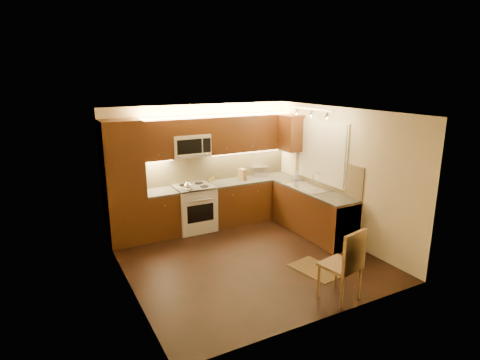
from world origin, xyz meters
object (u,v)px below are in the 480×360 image
dining_chair (340,263)px  soap_bottle (296,175)px  toaster_oven (259,171)px  knife_block (243,174)px  microwave (190,145)px  kettle (188,185)px  stove (194,208)px  sink (309,184)px

dining_chair → soap_bottle: bearing=54.1°
toaster_oven → knife_block: 0.52m
microwave → knife_block: 1.34m
knife_block → kettle: bearing=-178.4°
stove → dining_chair: dining_chair is taller
microwave → kettle: bearing=-120.3°
sink → knife_block: (-0.86, 1.17, 0.04)m
stove → sink: bearing=-29.4°
microwave → kettle: size_ratio=4.06×
stove → toaster_oven: toaster_oven is taller
microwave → soap_bottle: bearing=-15.9°
kettle → dining_chair: (1.03, -3.17, -0.49)m
soap_bottle → dining_chair: (-1.32, -2.90, -0.47)m
toaster_oven → soap_bottle: size_ratio=1.89×
kettle → soap_bottle: kettle is taller
stove → dining_chair: (0.83, -3.38, 0.07)m
microwave → kettle: (-0.20, -0.34, -0.71)m
stove → sink: size_ratio=1.07×
dining_chair → microwave: bearing=91.9°
microwave → sink: size_ratio=0.88×
microwave → sink: 2.48m
stove → soap_bottle: 2.27m
kettle → knife_block: bearing=34.0°
stove → knife_block: (1.14, 0.05, 0.56)m
sink → knife_block: 1.46m
sink → dining_chair: size_ratio=0.82×
microwave → knife_block: (1.14, -0.09, -0.70)m
stove → dining_chair: 3.48m
microwave → soap_bottle: size_ratio=4.04×
stove → dining_chair: size_ratio=0.87×
knife_block → stove: bearing=173.2°
knife_block → dining_chair: size_ratio=0.22×
dining_chair → stove: bearing=92.4°
knife_block → soap_bottle: size_ratio=1.25×
microwave → toaster_oven: microwave is taller
sink → microwave: bearing=147.8°
soap_bottle → stove: bearing=-172.6°
sink → soap_bottle: bearing=76.9°
microwave → dining_chair: (0.83, -3.51, -1.19)m
sink → kettle: 2.38m
sink → toaster_oven: (-0.36, 1.32, 0.03)m
kettle → knife_block: (1.34, 0.26, 0.00)m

